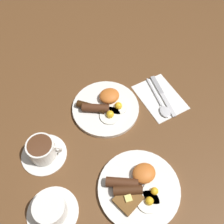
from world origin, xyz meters
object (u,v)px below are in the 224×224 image
knife (162,93)px  spoon (163,108)px  teacup_far (51,210)px  breakfast_plate_far (138,188)px  teacup_near (43,151)px  breakfast_plate_near (105,107)px

knife → spoon: spoon is taller
knife → teacup_far: bearing=-59.0°
breakfast_plate_far → teacup_far: 0.26m
teacup_near → teacup_far: size_ratio=0.99×
teacup_near → spoon: bearing=-178.3°
teacup_near → breakfast_plate_far: bearing=137.0°
breakfast_plate_far → knife: size_ratio=1.26×
breakfast_plate_far → teacup_far: bearing=-7.0°
breakfast_plate_near → teacup_near: teacup_near is taller
breakfast_plate_far → spoon: size_ratio=1.32×
teacup_far → spoon: 0.52m
breakfast_plate_near → teacup_far: (0.28, 0.28, 0.02)m
breakfast_plate_near → teacup_far: size_ratio=1.61×
breakfast_plate_far → knife: 0.38m
teacup_far → spoon: (-0.47, -0.20, -0.02)m
knife → spoon: (0.03, 0.06, 0.00)m
breakfast_plate_far → spoon: breakfast_plate_far is taller
breakfast_plate_near → teacup_far: 0.40m
teacup_near → knife: teacup_near is taller
teacup_far → knife: 0.57m
teacup_near → breakfast_plate_near: bearing=-159.8°
teacup_near → spoon: (-0.45, -0.01, -0.02)m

